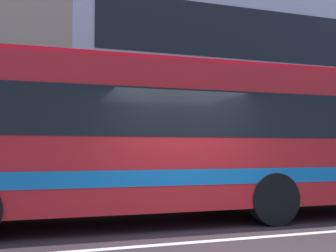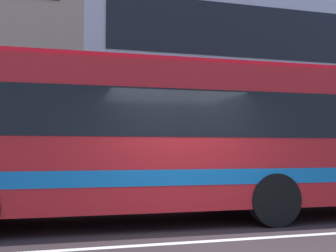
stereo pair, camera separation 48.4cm
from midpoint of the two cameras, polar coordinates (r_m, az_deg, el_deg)
name	(u,v)px [view 1 (the left image)]	position (r m, az deg, el deg)	size (l,w,h in m)	color
ground_plane	(203,242)	(6.77, 2.76, -15.55)	(160.00, 160.00, 0.00)	#2F2528
lane_centre_line	(203,241)	(6.77, 2.76, -15.52)	(60.00, 0.16, 0.01)	silver
hedge_row_far	(60,190)	(11.55, -15.79, -8.47)	(16.14, 1.10, 0.74)	#285625
apartment_block_right	(246,78)	(22.79, 10.09, 6.47)	(19.34, 9.89, 10.55)	silver
transit_bus	(215,136)	(8.95, 4.87, -1.33)	(11.31, 2.82, 3.16)	red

